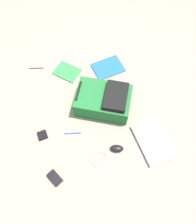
{
  "coord_description": "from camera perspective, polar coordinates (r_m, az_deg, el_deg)",
  "views": [
    {
      "loc": [
        -0.81,
        0.09,
        1.69
      ],
      "look_at": [
        0.01,
        0.01,
        0.02
      ],
      "focal_mm": 35.52,
      "sensor_mm": 36.0,
      "label": 1
    }
  ],
  "objects": [
    {
      "name": "pen_black",
      "position": [
        1.81,
        -6.56,
        -5.44
      ],
      "size": [
        0.01,
        0.14,
        0.01
      ],
      "primitive_type": "cylinder",
      "rotation": [
        1.57,
        0.0,
        -0.03
      ],
      "color": "#1933B2",
      "rests_on": "ground_plane"
    },
    {
      "name": "ground_plane",
      "position": [
        1.87,
        0.44,
        -0.55
      ],
      "size": [
        3.85,
        3.85,
        0.0
      ],
      "primitive_type": "plane",
      "color": "gray"
    },
    {
      "name": "laptop",
      "position": [
        1.82,
        14.11,
        -7.23
      ],
      "size": [
        0.41,
        0.33,
        0.03
      ],
      "color": "#929296",
      "rests_on": "ground_plane"
    },
    {
      "name": "backpack",
      "position": [
        1.83,
        1.59,
        3.08
      ],
      "size": [
        0.41,
        0.51,
        0.21
      ],
      "color": "#1E662D",
      "rests_on": "ground_plane"
    },
    {
      "name": "cable_coil",
      "position": [
        1.73,
        0.31,
        -11.94
      ],
      "size": [
        0.13,
        0.13,
        0.01
      ],
      "primitive_type": "torus",
      "color": "silver",
      "rests_on": "ground_plane"
    },
    {
      "name": "book_red",
      "position": [
        2.13,
        2.61,
        11.35
      ],
      "size": [
        0.29,
        0.33,
        0.01
      ],
      "color": "silver",
      "rests_on": "ground_plane"
    },
    {
      "name": "book_manual",
      "position": [
        2.11,
        -7.95,
        10.22
      ],
      "size": [
        0.26,
        0.28,
        0.02
      ],
      "color": "silver",
      "rests_on": "ground_plane"
    },
    {
      "name": "power_brick",
      "position": [
        1.72,
        -11.03,
        -16.28
      ],
      "size": [
        0.13,
        0.12,
        0.04
      ],
      "primitive_type": "cube",
      "rotation": [
        0.0,
        0.0,
        2.26
      ],
      "color": "black",
      "rests_on": "ground_plane"
    },
    {
      "name": "pen_blue",
      "position": [
        2.2,
        -15.63,
        10.86
      ],
      "size": [
        0.02,
        0.13,
        0.01
      ],
      "primitive_type": "cylinder",
      "rotation": [
        1.57,
        0.0,
        -0.06
      ],
      "color": "black",
      "rests_on": "ground_plane"
    },
    {
      "name": "earbud_pouch",
      "position": [
        1.84,
        -14.09,
        -5.81
      ],
      "size": [
        0.09,
        0.09,
        0.03
      ],
      "primitive_type": "cube",
      "rotation": [
        0.0,
        0.0,
        0.31
      ],
      "color": "black",
      "rests_on": "ground_plane"
    },
    {
      "name": "computer_mouse",
      "position": [
        1.75,
        4.86,
        -9.34
      ],
      "size": [
        0.07,
        0.11,
        0.04
      ],
      "primitive_type": "ellipsoid",
      "rotation": [
        0.0,
        0.0,
        -0.14
      ],
      "color": "black",
      "rests_on": "ground_plane"
    }
  ]
}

